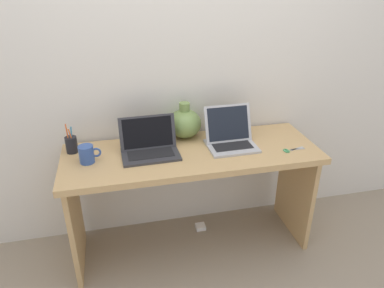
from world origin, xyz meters
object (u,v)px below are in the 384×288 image
at_px(laptop_right, 230,135).
at_px(green_vase, 185,123).
at_px(coffee_mug, 87,155).
at_px(power_brick, 200,227).
at_px(laptop_left, 149,144).
at_px(pen_cup, 71,144).
at_px(scissors, 290,150).

height_order(laptop_right, green_vase, laptop_right).
bearing_deg(coffee_mug, power_brick, 11.54).
bearing_deg(laptop_left, pen_cup, 166.62).
bearing_deg(power_brick, laptop_right, -32.36).
xyz_separation_m(pen_cup, scissors, (1.32, -0.28, -0.05)).
bearing_deg(pen_cup, power_brick, -0.72).
distance_m(laptop_right, pen_cup, 0.98).
bearing_deg(green_vase, laptop_right, -34.73).
xyz_separation_m(laptop_left, green_vase, (0.26, 0.18, 0.04)).
height_order(laptop_right, scissors, laptop_right).
xyz_separation_m(laptop_right, pen_cup, (-0.98, 0.11, -0.01)).
height_order(laptop_left, pen_cup, laptop_left).
height_order(laptop_left, scissors, laptop_left).
distance_m(scissors, power_brick, 0.92).
relative_size(laptop_left, power_brick, 4.98).
height_order(coffee_mug, scissors, coffee_mug).
relative_size(laptop_right, power_brick, 4.40).
bearing_deg(laptop_left, green_vase, 34.44).
relative_size(green_vase, scissors, 1.62).
distance_m(laptop_right, coffee_mug, 0.88).
bearing_deg(scissors, green_vase, 149.92).
distance_m(green_vase, pen_cup, 0.72).
bearing_deg(coffee_mug, laptop_right, 3.04).
bearing_deg(green_vase, power_brick, -38.31).
bearing_deg(pen_cup, laptop_right, -6.47).
height_order(green_vase, power_brick, green_vase).
xyz_separation_m(green_vase, power_brick, (0.10, -0.08, -0.82)).
bearing_deg(laptop_right, green_vase, 145.27).
height_order(laptop_right, pen_cup, laptop_right).
xyz_separation_m(laptop_right, coffee_mug, (-0.88, -0.05, -0.01)).
xyz_separation_m(scissors, power_brick, (-0.50, 0.27, -0.73)).
relative_size(laptop_right, pen_cup, 1.63).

